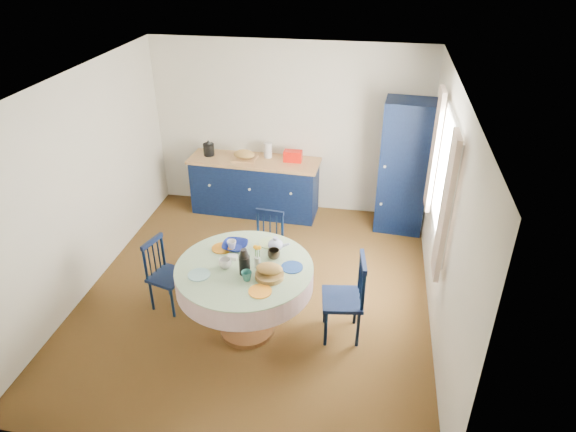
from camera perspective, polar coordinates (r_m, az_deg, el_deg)
name	(u,v)px	position (r m, az deg, el deg)	size (l,w,h in m)	color
floor	(257,293)	(6.20, -3.47, -8.50)	(4.50, 4.50, 0.00)	black
ceiling	(249,84)	(5.05, -4.35, 14.39)	(4.50, 4.50, 0.00)	white
wall_back	(289,129)	(7.53, 0.14, 9.68)	(4.00, 0.02, 2.50)	beige
wall_left	(81,186)	(6.26, -21.97, 3.12)	(0.02, 4.50, 2.50)	beige
wall_right	(445,216)	(5.44, 17.10, -0.02)	(0.02, 4.50, 2.50)	beige
window	(442,179)	(5.58, 16.77, 3.98)	(0.10, 1.74, 1.45)	white
kitchen_counter	(255,185)	(7.68, -3.71, 3.47)	(1.93, 0.68, 1.09)	black
pantry_cabinet	(404,168)	(7.19, 12.78, 5.26)	(0.69, 0.52, 1.88)	black
dining_table	(245,277)	(5.25, -4.75, -6.77)	(1.39, 1.39, 1.12)	#512C17
chair_left	(165,274)	(5.92, -13.48, -6.26)	(0.45, 0.46, 0.85)	black
chair_far	(267,246)	(6.23, -2.32, -3.31)	(0.41, 0.40, 0.86)	black
chair_right	(346,297)	(5.37, 6.50, -8.98)	(0.46, 0.48, 0.96)	black
mug_a	(225,263)	(5.15, -6.99, -5.26)	(0.13, 0.13, 0.10)	silver
mug_b	(247,276)	(4.96, -4.61, -6.65)	(0.10, 0.10, 0.10)	#317971
mug_c	(274,254)	(5.25, -1.59, -4.26)	(0.13, 0.13, 0.10)	black
mug_d	(232,245)	(5.44, -6.27, -3.19)	(0.10, 0.10, 0.09)	silver
cobalt_bowl	(235,246)	(5.44, -5.90, -3.33)	(0.27, 0.27, 0.07)	navy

